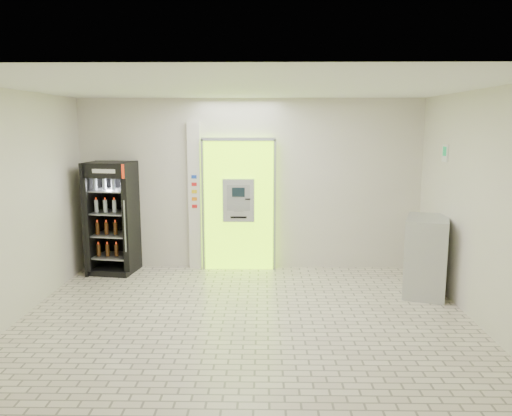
{
  "coord_description": "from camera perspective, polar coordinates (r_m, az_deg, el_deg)",
  "views": [
    {
      "loc": [
        0.24,
        -6.23,
        2.56
      ],
      "look_at": [
        0.12,
        1.2,
        1.3
      ],
      "focal_mm": 35.0,
      "sensor_mm": 36.0,
      "label": 1
    }
  ],
  "objects": [
    {
      "name": "atm_assembly",
      "position": [
        8.77,
        -1.97,
        0.47
      ],
      "size": [
        1.3,
        0.24,
        2.33
      ],
      "color": "#97F008",
      "rests_on": "ground"
    },
    {
      "name": "steel_cabinet",
      "position": [
        7.99,
        18.87,
        -5.2
      ],
      "size": [
        0.87,
        1.03,
        1.18
      ],
      "rotation": [
        0.0,
        0.0,
        -0.35
      ],
      "color": "#B0B3B8",
      "rests_on": "ground"
    },
    {
      "name": "pillar",
      "position": [
        8.85,
        -7.01,
        1.34
      ],
      "size": [
        0.22,
        0.11,
        2.6
      ],
      "color": "silver",
      "rests_on": "ground"
    },
    {
      "name": "exit_sign",
      "position": [
        8.12,
        20.81,
        5.88
      ],
      "size": [
        0.02,
        0.22,
        0.26
      ],
      "color": "white",
      "rests_on": "room_shell"
    },
    {
      "name": "room_shell",
      "position": [
        6.28,
        -1.27,
        3.02
      ],
      "size": [
        6.0,
        6.0,
        6.0
      ],
      "color": "silver",
      "rests_on": "ground"
    },
    {
      "name": "ground",
      "position": [
        6.74,
        -1.21,
        -12.73
      ],
      "size": [
        6.0,
        6.0,
        0.0
      ],
      "primitive_type": "plane",
      "color": "beige",
      "rests_on": "ground"
    },
    {
      "name": "beverage_cooler",
      "position": [
        8.95,
        -16.08,
        -1.31
      ],
      "size": [
        0.81,
        0.76,
        1.93
      ],
      "rotation": [
        0.0,
        0.0,
        -0.15
      ],
      "color": "black",
      "rests_on": "ground"
    }
  ]
}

